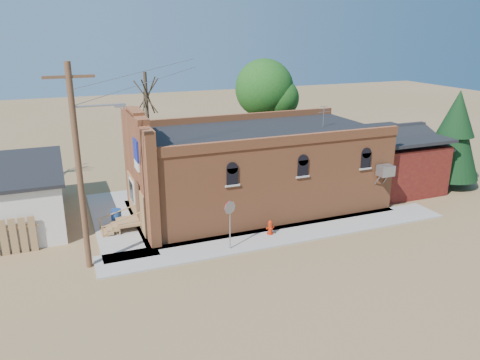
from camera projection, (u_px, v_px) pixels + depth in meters
name	position (u px, v px, depth m)	size (l,w,h in m)	color
ground	(266.00, 247.00, 22.91)	(120.00, 120.00, 0.00)	olive
sidewalk_south	(285.00, 235.00, 24.22)	(19.00, 2.20, 0.08)	#9E9991
sidewalk_west	(118.00, 221.00, 25.97)	(2.60, 10.00, 0.08)	#9E9991
brick_bar	(253.00, 169.00, 27.62)	(16.40, 7.97, 6.30)	#B05F36
red_shed	(388.00, 154.00, 31.13)	(5.40, 6.40, 4.30)	#550E15
utility_pole	(80.00, 165.00, 19.62)	(3.12, 0.26, 9.00)	#533321
tree_bare_near	(146.00, 95.00, 31.50)	(2.80, 2.80, 7.65)	#4C3A2B
tree_leafy	(264.00, 89.00, 35.13)	(4.40, 4.40, 8.15)	#4C3A2B
evergreen_tree	(455.00, 132.00, 30.78)	(3.60, 3.60, 6.50)	#4C3A2B
fire_hydrant	(270.00, 227.00, 24.10)	(0.44, 0.43, 0.76)	#B2250A
stop_sign	(230.00, 212.00, 22.05)	(0.63, 0.31, 2.46)	gray
trash_barrel	(116.00, 217.00, 25.30)	(0.55, 0.55, 0.85)	navy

